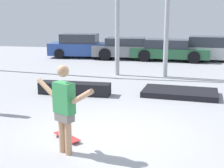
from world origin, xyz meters
TOP-DOWN VIEW (x-y plane):
  - ground_plane at (0.00, 0.00)m, footprint 36.00×36.00m
  - skateboarder at (-0.62, -1.13)m, footprint 1.37×0.81m
  - skateboard at (-0.82, -0.49)m, footprint 0.73×0.63m
  - grind_box at (-1.86, 3.32)m, footprint 2.43×0.56m
  - manual_pad at (1.64, 3.86)m, footprint 2.55×1.61m
  - parked_car_blue at (-4.30, 12.44)m, footprint 4.16×2.16m
  - parked_car_grey at (-1.33, 12.31)m, footprint 4.39×2.20m
  - parked_car_green at (1.14, 12.09)m, footprint 4.57×2.17m
  - parked_car_silver at (3.66, 12.43)m, footprint 4.68×2.26m

SIDE VIEW (x-z plane):
  - ground_plane at x=0.00m, z-range 0.00..0.00m
  - skateboard at x=-0.82m, z-range 0.02..0.10m
  - manual_pad at x=1.64m, z-range 0.00..0.18m
  - grind_box at x=-1.86m, z-range 0.00..0.40m
  - parked_car_green at x=1.14m, z-range -0.01..1.23m
  - parked_car_grey at x=-1.33m, z-range 0.00..1.28m
  - parked_car_silver at x=3.66m, z-range -0.03..1.38m
  - parked_car_blue at x=-4.30m, z-range -0.04..1.44m
  - skateboarder at x=-0.62m, z-range 0.10..1.84m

